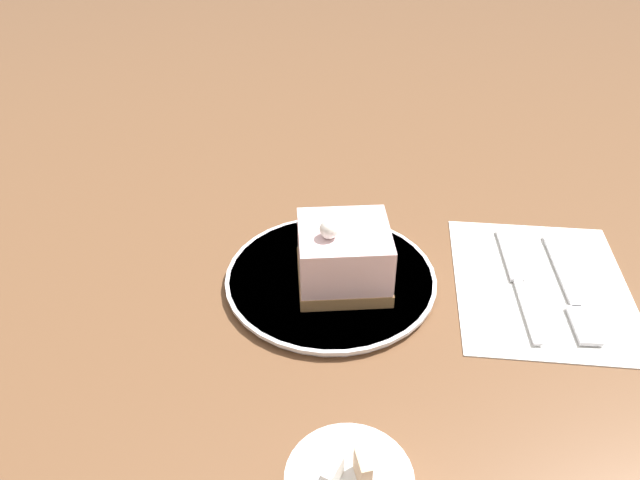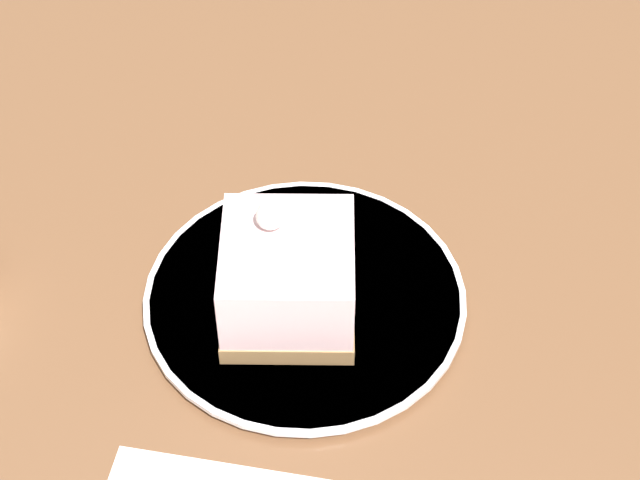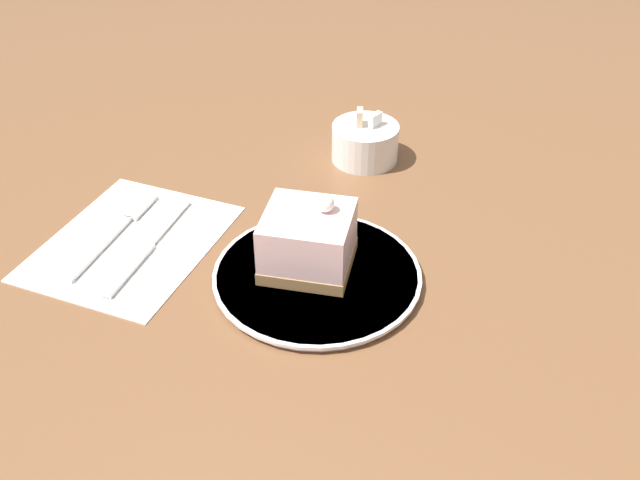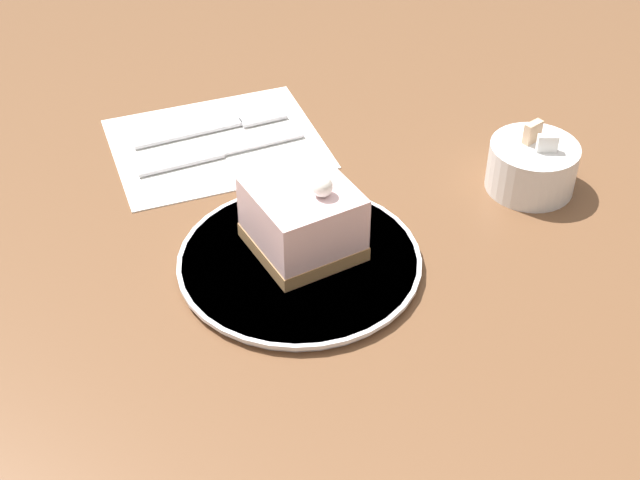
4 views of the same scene
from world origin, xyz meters
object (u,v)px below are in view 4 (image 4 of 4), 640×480
object	(u,v)px
cake_slice	(303,219)
fork	(224,126)
plate	(299,262)
sugar_bowl	(533,168)
knife	(207,156)

from	to	relation	value
cake_slice	fork	xyz separation A→B (m)	(-0.24, -0.00, -0.04)
plate	sugar_bowl	world-z (taller)	sugar_bowl
knife	sugar_bowl	xyz separation A→B (m)	(0.17, 0.29, 0.02)
cake_slice	knife	bearing A→B (deg)	-176.06
plate	knife	size ratio (longest dim) A/B	1.20
cake_slice	sugar_bowl	bearing A→B (deg)	84.83
cake_slice	knife	xyz separation A→B (m)	(-0.19, -0.04, -0.04)
cake_slice	fork	world-z (taller)	cake_slice
plate	sugar_bowl	distance (m)	0.27
cake_slice	knife	distance (m)	0.19
knife	sugar_bowl	bearing A→B (deg)	57.98
knife	cake_slice	bearing A→B (deg)	10.40
plate	knife	bearing A→B (deg)	-171.01
plate	fork	size ratio (longest dim) A/B	1.26
sugar_bowl	knife	bearing A→B (deg)	-120.13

